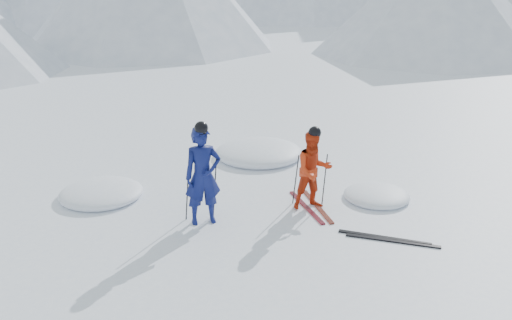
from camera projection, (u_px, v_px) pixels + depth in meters
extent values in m
plane|color=white|center=(350.00, 213.00, 11.07)|extent=(160.00, 160.00, 0.00)
imported|color=#0E1655|center=(203.00, 176.00, 10.37)|extent=(0.77, 0.56, 1.95)
imported|color=red|center=(313.00, 170.00, 11.07)|extent=(0.86, 0.70, 1.65)
cylinder|color=black|center=(187.00, 190.00, 10.57)|extent=(0.13, 0.09, 1.30)
cylinder|color=black|center=(215.00, 186.00, 10.75)|extent=(0.13, 0.08, 1.30)
cylinder|color=black|center=(296.00, 179.00, 11.34)|extent=(0.11, 0.09, 1.10)
cylinder|color=black|center=(325.00, 179.00, 11.35)|extent=(0.11, 0.08, 1.10)
cube|color=black|center=(306.00, 207.00, 11.32)|extent=(0.32, 1.70, 0.03)
cube|color=black|center=(317.00, 206.00, 11.36)|extent=(0.20, 1.70, 0.03)
cube|color=black|center=(384.00, 238.00, 10.04)|extent=(1.53, 0.91, 0.03)
cube|color=black|center=(393.00, 241.00, 9.92)|extent=(1.55, 0.86, 0.03)
ellipsoid|color=white|center=(102.00, 197.00, 11.87)|extent=(1.81, 1.81, 0.40)
ellipsoid|color=white|center=(376.00, 198.00, 11.79)|extent=(1.43, 1.43, 0.31)
ellipsoid|color=white|center=(259.00, 156.00, 14.39)|extent=(2.31, 2.31, 0.51)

